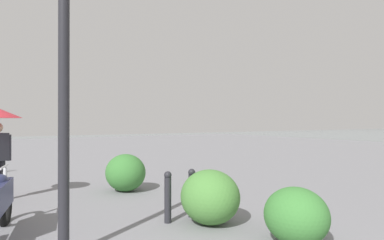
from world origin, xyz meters
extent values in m
cylinder|color=#232328|center=(3.84, 1.39, 2.19)|extent=(0.14, 0.14, 4.38)
torus|color=black|center=(5.86, 1.94, 0.30)|extent=(0.73, 0.28, 0.72)
cylinder|color=silver|center=(5.80, 1.95, 0.62)|extent=(0.19, 0.10, 0.66)
cylinder|color=silver|center=(5.74, 1.97, 0.98)|extent=(0.59, 0.17, 0.04)
cylinder|color=black|center=(7.80, 1.90, 0.45)|extent=(0.14, 0.14, 0.90)
cylinder|color=#2D2D38|center=(7.87, 1.76, 1.15)|extent=(0.10, 0.10, 0.58)
cylinder|color=#232328|center=(4.45, -0.43, 0.39)|extent=(0.12, 0.12, 0.78)
sphere|color=#232328|center=(4.45, -0.43, 0.82)|extent=(0.13, 0.13, 0.13)
cylinder|color=#232328|center=(4.53, -0.96, 0.38)|extent=(0.12, 0.12, 0.77)
sphere|color=#232328|center=(4.53, -0.96, 0.81)|extent=(0.13, 0.13, 0.13)
ellipsoid|color=#387533|center=(2.58, -1.49, 0.40)|extent=(0.95, 0.86, 0.81)
ellipsoid|color=#477F38|center=(4.00, -1.00, 0.46)|extent=(1.08, 0.97, 0.92)
ellipsoid|color=#387533|center=(7.32, -0.76, 0.46)|extent=(1.08, 0.97, 0.92)
camera|label=1|loc=(-0.69, 2.29, 1.74)|focal=31.66mm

